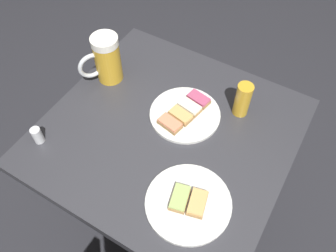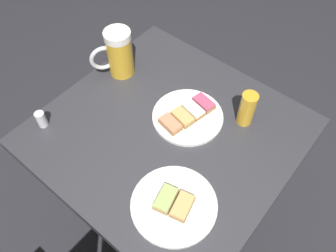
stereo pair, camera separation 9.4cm
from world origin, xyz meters
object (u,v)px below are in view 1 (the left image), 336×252
plate_far (188,202)px  beer_mug (106,59)px  plate_near (185,113)px  salt_shaker (37,135)px  beer_glass_small (243,100)px

plate_far → beer_mug: bearing=-30.6°
plate_near → salt_shaker: 0.44m
plate_near → beer_mug: beer_mug is taller
beer_glass_small → plate_near: bearing=35.4°
plate_near → beer_mug: (0.30, -0.01, 0.07)m
beer_glass_small → salt_shaker: size_ratio=2.16×
plate_near → plate_far: size_ratio=0.97×
beer_glass_small → salt_shaker: bearing=40.9°
beer_glass_small → salt_shaker: beer_glass_small is taller
plate_near → plate_far: same height
plate_near → beer_glass_small: 0.18m
plate_far → beer_glass_small: bearing=-88.5°
plate_far → beer_mug: beer_mug is taller
plate_near → beer_mug: size_ratio=1.32×
plate_near → beer_glass_small: (-0.14, -0.10, 0.05)m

